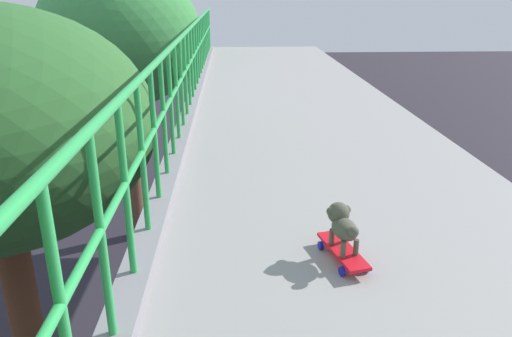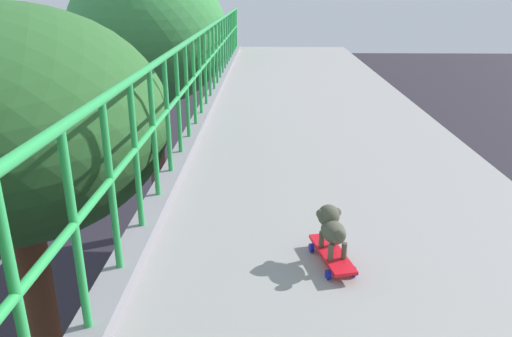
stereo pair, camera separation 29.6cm
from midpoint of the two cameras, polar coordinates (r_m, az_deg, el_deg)
city_bus at (r=22.56m, az=-26.86°, el=4.13°), size 2.71×11.94×3.56m
roadside_tree_far at (r=14.54m, az=-16.13°, el=14.51°), size 4.43×4.43×8.22m
toy_skateboard at (r=3.45m, az=7.63°, el=-9.58°), size 0.29×0.57×0.09m
small_dog at (r=3.38m, az=7.54°, el=-6.35°), size 0.22×0.37×0.30m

